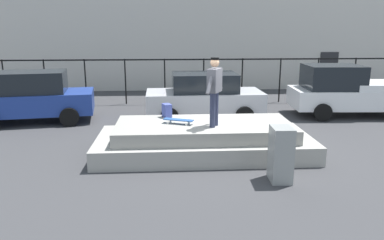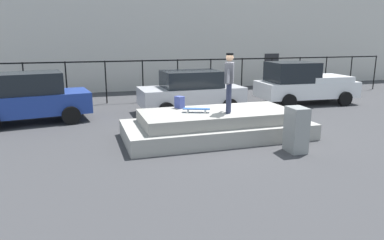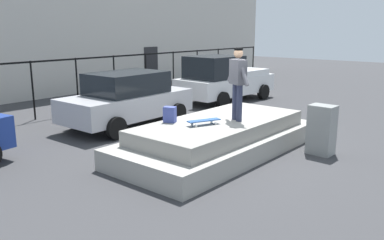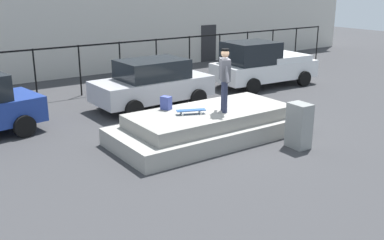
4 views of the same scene
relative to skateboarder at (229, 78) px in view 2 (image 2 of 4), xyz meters
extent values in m
plane|color=#38383A|center=(0.42, 0.68, -1.84)|extent=(60.00, 60.00, 0.00)
cube|color=#9E9B93|center=(-0.22, 0.34, -1.60)|extent=(5.63, 2.53, 0.47)
cube|color=gray|center=(-0.22, 0.34, -1.19)|extent=(4.62, 2.07, 0.35)
cylinder|color=#2D334C|center=(-0.05, -0.10, -0.57)|extent=(0.14, 0.14, 0.88)
cylinder|color=#2D334C|center=(0.05, 0.10, -0.57)|extent=(0.14, 0.14, 0.88)
cube|color=#595960|center=(0.00, 0.00, 0.16)|extent=(0.43, 0.52, 0.59)
cylinder|color=#595960|center=(-0.13, -0.25, 0.15)|extent=(0.28, 0.42, 0.56)
cylinder|color=#595960|center=(0.13, 0.25, 0.15)|extent=(0.28, 0.42, 0.56)
sphere|color=tan|center=(0.00, 0.00, 0.59)|extent=(0.22, 0.22, 0.22)
cylinder|color=black|center=(0.00, 0.00, 0.69)|extent=(0.28, 0.28, 0.05)
cube|color=#264C8C|center=(-0.89, 0.31, -0.91)|extent=(0.81, 0.49, 0.02)
cylinder|color=silver|center=(-0.69, 0.12, -0.99)|extent=(0.06, 0.05, 0.06)
cylinder|color=silver|center=(-0.62, 0.30, -0.99)|extent=(0.06, 0.05, 0.06)
cylinder|color=silver|center=(-1.17, 0.32, -0.99)|extent=(0.06, 0.05, 0.06)
cylinder|color=silver|center=(-1.10, 0.50, -0.99)|extent=(0.06, 0.05, 0.06)
cube|color=#3F4C99|center=(-1.19, 1.10, -0.83)|extent=(0.30, 0.34, 0.37)
cube|color=navy|center=(-5.89, 4.15, -1.15)|extent=(4.28, 2.35, 0.74)
cube|color=black|center=(-5.89, 4.15, -0.41)|extent=(2.44, 1.87, 0.73)
cylinder|color=black|center=(-4.78, 5.23, -1.52)|extent=(0.67, 0.31, 0.64)
cylinder|color=black|center=(-4.51, 3.45, -1.52)|extent=(0.67, 0.31, 0.64)
cube|color=#B7B7BC|center=(0.16, 4.20, -1.16)|extent=(4.22, 1.93, 0.71)
cube|color=black|center=(0.16, 4.20, -0.48)|extent=(2.33, 1.67, 0.66)
cylinder|color=black|center=(-1.16, 5.11, -1.52)|extent=(0.64, 0.23, 0.64)
cylinder|color=black|center=(-1.12, 3.23, -1.52)|extent=(0.64, 0.23, 0.64)
cylinder|color=black|center=(1.43, 5.16, -1.52)|extent=(0.64, 0.23, 0.64)
cylinder|color=black|center=(1.47, 3.29, -1.52)|extent=(0.64, 0.23, 0.64)
cube|color=white|center=(5.81, 4.46, -1.16)|extent=(4.58, 2.13, 0.71)
cube|color=black|center=(5.03, 4.50, -0.36)|extent=(2.11, 1.84, 0.88)
cube|color=white|center=(6.70, 4.41, -0.69)|extent=(2.11, 1.89, 0.24)
cylinder|color=black|center=(4.48, 5.49, -1.52)|extent=(0.65, 0.26, 0.64)
cylinder|color=black|center=(4.37, 3.58, -1.52)|extent=(0.65, 0.26, 0.64)
cylinder|color=black|center=(7.25, 5.33, -1.52)|extent=(0.65, 0.26, 0.64)
cylinder|color=black|center=(7.14, 3.42, -1.52)|extent=(0.65, 0.26, 0.64)
cube|color=gray|center=(1.26, -1.62, -1.23)|extent=(0.46, 0.62, 1.21)
cylinder|color=black|center=(-6.43, 7.25, -0.86)|extent=(0.06, 0.06, 1.97)
cylinder|color=black|center=(-4.72, 7.25, -0.86)|extent=(0.06, 0.06, 1.97)
cylinder|color=black|center=(-3.01, 7.25, -0.86)|extent=(0.06, 0.06, 1.97)
cylinder|color=black|center=(-1.29, 7.25, -0.86)|extent=(0.06, 0.06, 1.97)
cylinder|color=black|center=(0.42, 7.25, -0.86)|extent=(0.06, 0.06, 1.97)
cylinder|color=black|center=(2.14, 7.25, -0.86)|extent=(0.06, 0.06, 1.97)
cylinder|color=black|center=(3.85, 7.25, -0.86)|extent=(0.06, 0.06, 1.97)
cylinder|color=black|center=(5.57, 7.25, -0.86)|extent=(0.06, 0.06, 1.97)
cylinder|color=black|center=(7.28, 7.25, -0.86)|extent=(0.06, 0.06, 1.97)
cylinder|color=black|center=(8.99, 7.25, -0.86)|extent=(0.06, 0.06, 1.97)
cylinder|color=black|center=(10.71, 7.25, -0.86)|extent=(0.06, 0.06, 1.97)
cylinder|color=black|center=(12.42, 7.25, -0.86)|extent=(0.06, 0.06, 1.97)
cube|color=black|center=(0.42, 7.25, 0.09)|extent=(24.00, 0.04, 0.06)
cube|color=beige|center=(0.42, 14.79, 1.55)|extent=(35.88, 7.94, 6.77)
cube|color=#262628|center=(7.60, 10.81, -0.84)|extent=(1.00, 0.06, 2.00)
camera|label=1|loc=(-1.15, -9.16, 1.42)|focal=35.02mm
camera|label=2|loc=(-4.11, -9.45, 1.15)|focal=33.12mm
camera|label=3|loc=(-7.97, -5.32, 1.18)|focal=37.66mm
camera|label=4|loc=(-7.63, -9.36, 2.42)|focal=42.31mm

